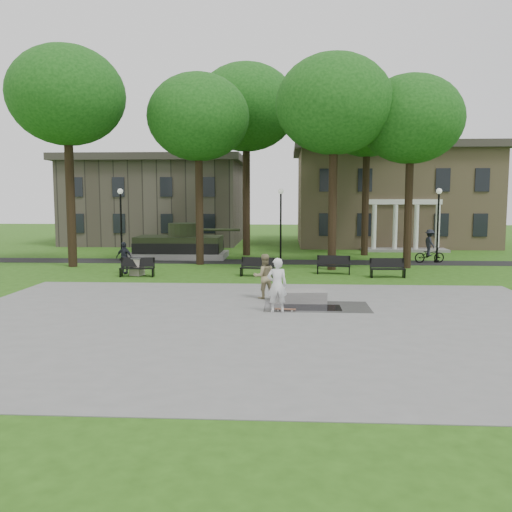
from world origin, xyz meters
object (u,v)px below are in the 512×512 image
Objects in this scene: skateboarder at (277,285)px; concrete_block at (298,296)px; friend_watching at (264,276)px; park_bench_0 at (137,267)px; cyclist at (430,249)px; trash_bin at (137,266)px.

concrete_block is at bearing -119.59° from skateboarder.
skateboarder reaches higher than concrete_block.
skateboarder is at bearing 85.68° from friend_watching.
cyclist is at bearing 20.48° from park_bench_0.
friend_watching reaches higher than concrete_block.
trash_bin is at bearing 107.39° from park_bench_0.
cyclist is at bearing 57.48° from concrete_block.
cyclist is (10.03, 12.91, -0.07)m from friend_watching.
skateboarder is 11.81m from trash_bin.
concrete_block is 1.68m from friend_watching.
cyclist is at bearing -144.60° from friend_watching.
cyclist reaches higher than trash_bin.
friend_watching is 9.50m from trash_bin.
cyclist is (9.45, 15.56, -0.14)m from skateboarder.
skateboarder reaches higher than park_bench_0.
cyclist is at bearing 21.05° from trash_bin.
park_bench_0 reaches higher than trash_bin.
trash_bin is at bearing -57.31° from skateboarder.
park_bench_0 is at bearing 141.70° from concrete_block.
trash_bin is (-7.66, 8.98, -0.53)m from skateboarder.
friend_watching reaches higher than trash_bin.
park_bench_0 is (-8.32, 6.57, 0.28)m from concrete_block.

